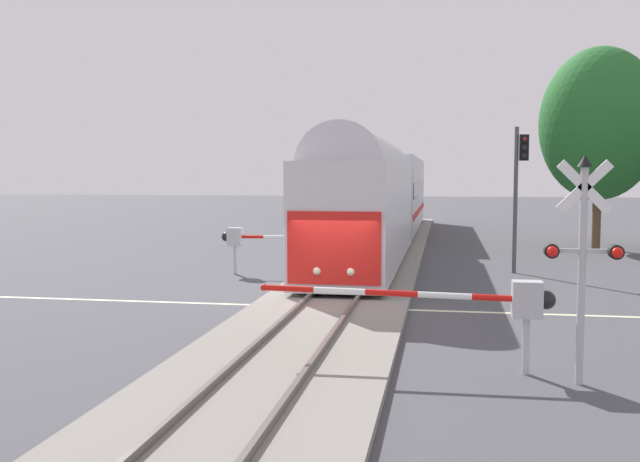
% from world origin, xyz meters
% --- Properties ---
extents(ground_plane, '(220.00, 220.00, 0.00)m').
position_xyz_m(ground_plane, '(0.00, 0.00, 0.00)').
color(ground_plane, '#47474C').
extents(road_centre_stripe, '(44.00, 0.20, 0.01)m').
position_xyz_m(road_centre_stripe, '(0.00, 0.00, 0.00)').
color(road_centre_stripe, beige).
rests_on(road_centre_stripe, ground).
extents(railway_track, '(4.40, 80.00, 0.32)m').
position_xyz_m(railway_track, '(0.00, 0.00, 0.10)').
color(railway_track, gray).
rests_on(railway_track, ground).
extents(commuter_train, '(3.04, 38.38, 5.16)m').
position_xyz_m(commuter_train, '(0.00, 18.09, 2.79)').
color(commuter_train, silver).
rests_on(commuter_train, railway_track).
extents(crossing_gate_near, '(5.76, 0.40, 1.80)m').
position_xyz_m(crossing_gate_near, '(4.11, -6.21, 1.40)').
color(crossing_gate_near, '#B7B7BC').
rests_on(crossing_gate_near, ground).
extents(crossing_signal_mast, '(1.36, 0.44, 4.18)m').
position_xyz_m(crossing_signal_mast, '(5.62, -6.76, 2.55)').
color(crossing_signal_mast, '#B2B2B7').
rests_on(crossing_signal_mast, ground).
extents(crossing_gate_far, '(6.24, 0.40, 1.80)m').
position_xyz_m(crossing_gate_far, '(-3.99, 6.21, 1.40)').
color(crossing_gate_far, '#B7B7BC').
rests_on(crossing_gate_far, ground).
extents(traffic_signal_far_side, '(0.53, 0.38, 5.67)m').
position_xyz_m(traffic_signal_far_side, '(6.01, 8.43, 3.79)').
color(traffic_signal_far_side, '#4C4C51').
rests_on(traffic_signal_far_side, ground).
extents(oak_far_right, '(5.98, 5.98, 10.32)m').
position_xyz_m(oak_far_right, '(10.91, 18.58, 6.41)').
color(oak_far_right, brown).
rests_on(oak_far_right, ground).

